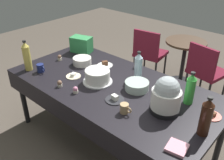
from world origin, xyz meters
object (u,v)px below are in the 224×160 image
soda_bottle_water (138,66)px  soda_carton (81,44)px  dessert_plate_teal (167,83)px  glass_salad_bowl (137,86)px  soda_bottle_cola (206,117)px  potluck_table (112,89)px  frosted_layer_cake (97,76)px  cupcake_vanilla (60,84)px  cupcake_berry (60,58)px  soda_bottle_lime_soda (190,89)px  slow_cooker (166,96)px  ceramic_snack_bowl (82,61)px  dessert_plate_coral (212,115)px  maroon_chair_right (205,69)px  coffee_mug_tan (125,108)px  maroon_chair_left (149,51)px  soda_bottle_ginger_ale (27,56)px  dessert_plate_white (105,65)px  cupcake_rose (75,90)px  cupcake_mint (136,65)px  round_cafe_table (184,55)px  dessert_plate_charcoal (115,99)px  coffee_mug_navy (41,68)px  dessert_plate_cream (73,76)px

soda_bottle_water → soda_carton: bearing=176.0°
dessert_plate_teal → soda_carton: 1.27m
glass_salad_bowl → soda_bottle_cola: soda_bottle_cola is taller
potluck_table → frosted_layer_cake: bearing=-155.2°
dessert_plate_teal → cupcake_vanilla: cupcake_vanilla is taller
frosted_layer_cake → cupcake_berry: size_ratio=4.52×
soda_bottle_cola → soda_bottle_lime_soda: 0.41m
slow_cooker → ceramic_snack_bowl: (-1.21, 0.15, -0.11)m
potluck_table → ceramic_snack_bowl: 0.59m
slow_cooker → dessert_plate_coral: 0.42m
maroon_chair_right → soda_bottle_lime_soda: bearing=-74.8°
soda_bottle_cola → maroon_chair_right: (-0.62, 1.57, -0.41)m
coffee_mug_tan → dessert_plate_teal: bearing=88.2°
cupcake_berry → maroon_chair_left: bearing=77.6°
soda_bottle_lime_soda → soda_bottle_ginger_ale: bearing=-160.0°
dessert_plate_white → dessert_plate_teal: bearing=8.4°
soda_bottle_lime_soda → coffee_mug_tan: soda_bottle_lime_soda is taller
dessert_plate_teal → maroon_chair_left: (-0.95, 1.10, -0.27)m
ceramic_snack_bowl → cupcake_vanilla: ceramic_snack_bowl is taller
soda_bottle_cola → coffee_mug_tan: soda_bottle_cola is taller
frosted_layer_cake → slow_cooker: size_ratio=0.93×
cupcake_rose → cupcake_mint: size_ratio=1.00×
soda_carton → maroon_chair_left: size_ratio=0.31×
soda_bottle_ginger_ale → round_cafe_table: soda_bottle_ginger_ale is taller
dessert_plate_charcoal → cupcake_rose: bearing=-156.7°
ceramic_snack_bowl → frosted_layer_cake: bearing=-22.6°
coffee_mug_navy → soda_bottle_lime_soda: bearing=19.8°
soda_bottle_cola → dessert_plate_white: bearing=165.4°
dessert_plate_white → soda_bottle_ginger_ale: (-0.57, -0.64, 0.15)m
coffee_mug_tan → maroon_chair_right: (-0.01, 1.76, -0.30)m
potluck_table → coffee_mug_navy: bearing=-157.3°
ceramic_snack_bowl → coffee_mug_tan: size_ratio=1.88×
maroon_chair_left → cupcake_mint: bearing=-63.9°
slow_cooker → soda_bottle_lime_soda: (0.09, 0.25, -0.01)m
cupcake_vanilla → maroon_chair_right: (0.75, 1.86, -0.29)m
slow_cooker → cupcake_berry: 1.50m
cupcake_mint → soda_bottle_cola: size_ratio=0.20×
dessert_plate_cream → cupcake_rose: 0.33m
dessert_plate_cream → cupcake_rose: bearing=-36.7°
dessert_plate_charcoal → dessert_plate_white: bearing=140.5°
soda_bottle_water → maroon_chair_left: 1.40m
soda_bottle_cola → dessert_plate_teal: bearing=141.7°
slow_cooker → dessert_plate_cream: (-1.05, -0.12, -0.14)m
coffee_mug_tan → soda_carton: size_ratio=0.44×
glass_salad_bowl → round_cafe_table: size_ratio=0.33×
cupcake_mint → soda_carton: 0.82m
frosted_layer_cake → coffee_mug_navy: size_ratio=2.56×
frosted_layer_cake → maroon_chair_right: size_ratio=0.36×
dessert_plate_teal → maroon_chair_right: maroon_chair_right is taller
coffee_mug_tan → maroon_chair_right: 1.78m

